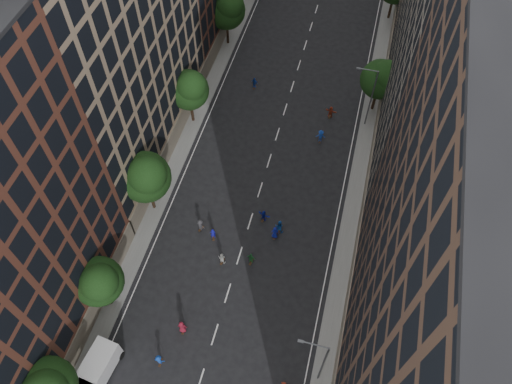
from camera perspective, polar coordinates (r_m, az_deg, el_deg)
ground at (r=64.16m, az=2.36°, el=6.30°), size 240.00×240.00×0.00m
sidewalk_left at (r=71.56m, az=-5.82°, el=12.56°), size 4.00×105.00×0.15m
sidewalk_right at (r=68.81m, az=13.73°, el=8.83°), size 4.00×105.00×0.15m
bldg_left_b at (r=55.10m, az=-18.91°, el=17.59°), size 14.00×26.00×34.00m
bldg_right_a at (r=36.24m, az=24.35°, el=-10.56°), size 14.00×30.00×36.00m
bldg_right_b at (r=56.47m, az=23.94°, el=16.06°), size 14.00×28.00×33.00m
tree_left_1 at (r=49.36m, az=-17.53°, el=-9.74°), size 4.80×4.80×8.21m
tree_left_2 at (r=53.58m, az=-12.50°, el=1.76°), size 5.60×5.60×9.45m
tree_left_3 at (r=62.23m, az=-7.60°, el=11.60°), size 5.00×5.00×8.58m
tree_left_4 at (r=73.60m, az=-3.33°, el=20.20°), size 5.40×5.40×9.08m
tree_right_a at (r=65.25m, az=14.20°, el=12.50°), size 5.00×5.00×8.39m
streetlamp_near at (r=45.37m, az=7.45°, el=-18.65°), size 2.64×0.22×9.06m
streetlamp_far at (r=63.40m, az=12.92°, el=10.72°), size 2.64×0.22×9.06m
cargo_van at (r=50.90m, az=-17.64°, el=-18.63°), size 3.00×5.30×2.69m
skater_3 at (r=50.46m, az=-10.99°, el=-18.36°), size 1.03×0.65×1.53m
skater_4 at (r=51.50m, az=-15.65°, el=-16.86°), size 1.13×0.53×1.88m
skater_6 at (r=50.92m, az=-8.44°, el=-15.03°), size 1.01×0.75×1.89m
skater_8 at (r=53.62m, az=-3.91°, el=-7.56°), size 0.87×0.72×1.64m
skater_9 at (r=55.78m, az=-6.36°, el=-3.79°), size 1.24×0.98×1.67m
skater_10 at (r=53.44m, az=-0.57°, el=-7.61°), size 1.06×0.58×1.70m
skater_11 at (r=56.14m, az=0.88°, el=-2.74°), size 1.54×0.86×1.58m
skater_12 at (r=54.94m, az=2.17°, el=-4.68°), size 0.87×0.57×1.76m
skater_13 at (r=55.09m, az=-4.94°, el=-4.79°), size 0.71×0.58×1.67m
skater_14 at (r=55.25m, az=2.68°, el=-3.98°), size 1.00×0.81×1.94m
skater_15 at (r=63.51m, az=7.40°, el=6.34°), size 1.22×0.75×1.81m
skater_16 at (r=69.72m, az=-0.16°, el=12.34°), size 1.04×0.63×1.66m
skater_17 at (r=66.59m, az=8.53°, el=9.02°), size 1.61×0.79×1.66m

